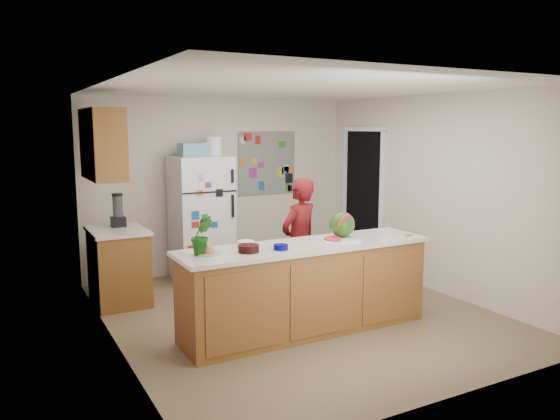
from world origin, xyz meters
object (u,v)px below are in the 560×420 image
cherry_bowl (249,248)px  person (299,242)px  watermelon (342,224)px  refrigerator (201,218)px

cherry_bowl → person: bearing=38.2°
person → watermelon: (0.12, -0.68, 0.31)m
watermelon → person: bearing=100.2°
refrigerator → watermelon: size_ratio=6.27×
cherry_bowl → watermelon: bearing=6.3°
person → cherry_bowl: person is taller
refrigerator → watermelon: 2.43m
cherry_bowl → refrigerator: bearing=80.3°
person → watermelon: person is taller
person → refrigerator: bearing=-89.1°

